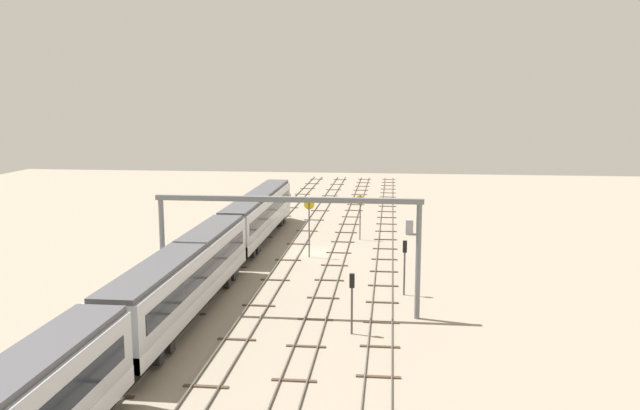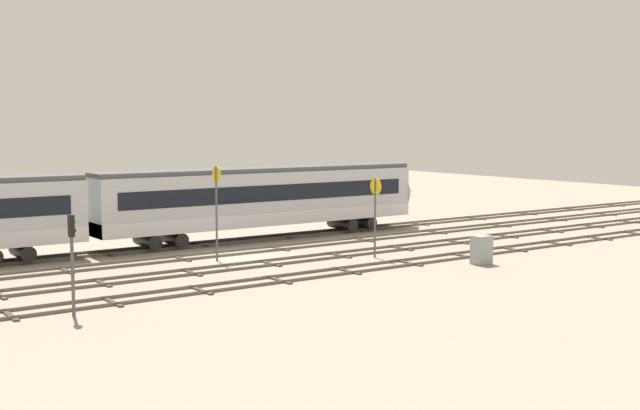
{
  "view_description": "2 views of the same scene",
  "coord_description": "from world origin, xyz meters",
  "px_view_note": "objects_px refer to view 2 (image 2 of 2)",
  "views": [
    {
      "loc": [
        -61.82,
        -7.14,
        14.75
      ],
      "look_at": [
        6.58,
        0.34,
        3.6
      ],
      "focal_mm": 37.08,
      "sensor_mm": 36.0,
      "label": 1
    },
    {
      "loc": [
        -23.24,
        -40.3,
        7.84
      ],
      "look_at": [
        7.15,
        2.96,
        2.53
      ],
      "focal_mm": 44.6,
      "sensor_mm": 36.0,
      "label": 2
    }
  ],
  "objects_px": {
    "signal_light_trackside_departure": "(72,250)",
    "relay_cabinet": "(482,250)",
    "speed_sign_near_foreground": "(375,205)",
    "speed_sign_mid_trackside": "(217,199)"
  },
  "relations": [
    {
      "from": "speed_sign_mid_trackside",
      "to": "relay_cabinet",
      "type": "height_order",
      "value": "speed_sign_mid_trackside"
    },
    {
      "from": "speed_sign_near_foreground",
      "to": "signal_light_trackside_departure",
      "type": "distance_m",
      "value": 19.88
    },
    {
      "from": "speed_sign_mid_trackside",
      "to": "signal_light_trackside_departure",
      "type": "bearing_deg",
      "value": -142.23
    },
    {
      "from": "speed_sign_mid_trackside",
      "to": "relay_cabinet",
      "type": "bearing_deg",
      "value": -39.24
    },
    {
      "from": "signal_light_trackside_departure",
      "to": "relay_cabinet",
      "type": "xyz_separation_m",
      "value": [
        22.91,
        -0.95,
        -1.96
      ]
    },
    {
      "from": "relay_cabinet",
      "to": "speed_sign_mid_trackside",
      "type": "bearing_deg",
      "value": 140.76
    },
    {
      "from": "signal_light_trackside_departure",
      "to": "speed_sign_near_foreground",
      "type": "bearing_deg",
      "value": 12.48
    },
    {
      "from": "speed_sign_near_foreground",
      "to": "speed_sign_mid_trackside",
      "type": "bearing_deg",
      "value": 152.2
    },
    {
      "from": "signal_light_trackside_departure",
      "to": "relay_cabinet",
      "type": "distance_m",
      "value": 23.01
    },
    {
      "from": "speed_sign_mid_trackside",
      "to": "relay_cabinet",
      "type": "distance_m",
      "value": 15.43
    }
  ]
}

